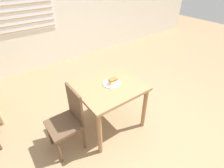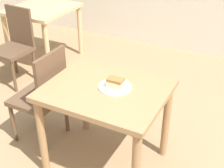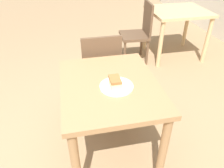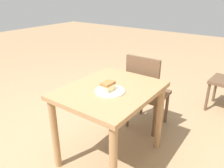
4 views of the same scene
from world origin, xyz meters
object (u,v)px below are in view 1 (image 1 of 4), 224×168
at_px(chair_near_window, 68,119).
at_px(cake_slice, 113,81).
at_px(plate, 112,83).
at_px(dining_table_near, 110,94).

xyz_separation_m(chair_near_window, cake_slice, (0.69, -0.01, 0.30)).
xyz_separation_m(plate, cake_slice, (0.01, -0.01, 0.04)).
height_order(plate, cake_slice, cake_slice).
bearing_deg(plate, dining_table_near, -145.35).
bearing_deg(cake_slice, dining_table_near, -158.49).
relative_size(dining_table_near, cake_slice, 7.56).
bearing_deg(cake_slice, plate, 118.86).
xyz_separation_m(dining_table_near, plate, (0.06, 0.04, 0.13)).
height_order(chair_near_window, plate, chair_near_window).
relative_size(plate, cake_slice, 2.11).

